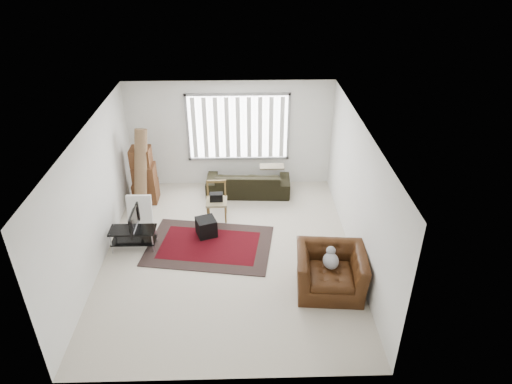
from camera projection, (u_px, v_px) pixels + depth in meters
room at (229, 165)px, 8.86m from camera, size 6.00×6.02×2.71m
persian_rug at (209, 245)px, 9.51m from camera, size 2.76×2.06×0.02m
tv_stand at (133, 234)px, 9.30m from camera, size 0.93×0.42×0.46m
tv at (131, 220)px, 9.12m from camera, size 0.10×0.75×0.43m
subwoofer at (206, 227)px, 9.74m from camera, size 0.50×0.50×0.39m
moving_boxes at (144, 177)px, 10.80m from camera, size 0.56×0.52×1.38m
white_flatpack at (140, 210)px, 10.08m from camera, size 0.55×0.21×0.70m
rolled_rug at (141, 170)px, 10.42m from camera, size 0.48×0.85×1.90m
sofa at (248, 179)px, 11.23m from camera, size 2.09×0.99×0.79m
side_chair at (217, 199)px, 10.22m from camera, size 0.48×0.48×0.87m
armchair at (330, 269)px, 8.17m from camera, size 1.32×1.17×0.91m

